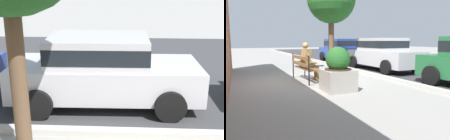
{
  "view_description": "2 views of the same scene",
  "coord_description": "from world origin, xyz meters",
  "views": [
    {
      "loc": [
        -0.64,
        -2.1,
        2.82
      ],
      "look_at": [
        -1.0,
        4.36,
        0.8
      ],
      "focal_mm": 49.07,
      "sensor_mm": 36.0,
      "label": 1
    },
    {
      "loc": [
        7.45,
        -2.1,
        1.42
      ],
      "look_at": [
        1.95,
        0.48,
        0.6
      ],
      "focal_mm": 34.58,
      "sensor_mm": 36.0,
      "label": 2
    }
  ],
  "objects": [
    {
      "name": "parked_car_silver",
      "position": [
        -1.2,
        4.36,
        0.84
      ],
      "size": [
        4.13,
        1.99,
        1.56
      ],
      "color": "#B7B7BC",
      "rests_on": "ground"
    },
    {
      "name": "curb_stone",
      "position": [
        0.0,
        2.9,
        0.06
      ],
      "size": [
        60.0,
        0.2,
        0.12
      ],
      "primitive_type": "cube",
      "color": "#B2AFA8",
      "rests_on": "ground"
    },
    {
      "name": "street_surface",
      "position": [
        0.0,
        7.5,
        0.0
      ],
      "size": [
        60.0,
        9.0,
        0.01
      ],
      "primitive_type": "cube",
      "color": "#38383A",
      "rests_on": "ground"
    }
  ]
}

